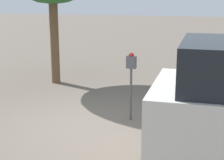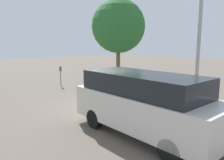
# 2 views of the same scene
# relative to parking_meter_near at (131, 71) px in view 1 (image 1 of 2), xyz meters

# --- Properties ---
(ground_plane) EXTENTS (80.00, 80.00, 0.00)m
(ground_plane) POSITION_rel_parking_meter_near_xyz_m (-0.66, -0.54, -1.10)
(ground_plane) COLOR #60564C
(parking_meter_near) EXTENTS (0.22, 0.14, 1.49)m
(parking_meter_near) POSITION_rel_parking_meter_near_xyz_m (0.00, 0.00, 0.00)
(parking_meter_near) COLOR #4C4C4C
(parking_meter_near) RESTS_ON ground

